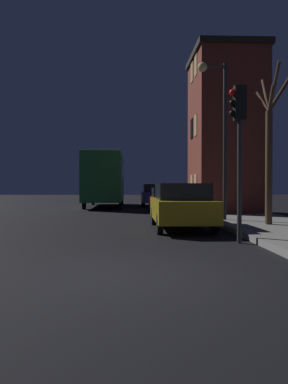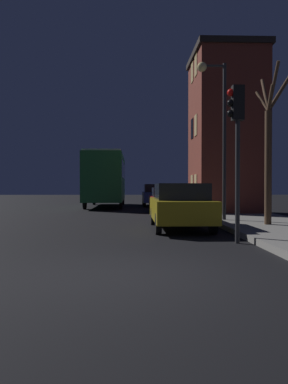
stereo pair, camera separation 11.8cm
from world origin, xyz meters
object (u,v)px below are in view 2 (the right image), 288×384
(car_far_lane, at_px, (155,195))
(car_mid_lane, at_px, (167,200))
(bus, at_px, (106,176))
(bare_tree, at_px, (269,146))
(traffic_light, at_px, (237,130))
(car_near_lane, at_px, (180,205))
(streetlamp, at_px, (217,117))

(car_far_lane, bearing_deg, car_mid_lane, -88.34)
(car_mid_lane, bearing_deg, bus, 118.47)
(car_far_lane, bearing_deg, bare_tree, -78.63)
(bus, bearing_deg, traffic_light, -75.31)
(car_near_lane, bearing_deg, car_mid_lane, 88.25)
(traffic_light, relative_size, car_near_lane, 0.91)
(bare_tree, xyz_separation_m, car_far_lane, (-3.07, 15.29, -2.03))
(streetlamp, relative_size, bus, 0.68)
(traffic_light, bearing_deg, bare_tree, 57.53)
(bus, xyz_separation_m, car_far_lane, (3.60, 0.72, -1.40))
(car_mid_lane, bearing_deg, bare_tree, -69.24)
(bare_tree, relative_size, car_mid_lane, 1.34)
(streetlamp, bearing_deg, bus, 112.57)
(car_mid_lane, bearing_deg, car_near_lane, -91.75)
(traffic_light, xyz_separation_m, car_far_lane, (-1.05, 18.46, -2.10))
(streetlamp, relative_size, bare_tree, 1.15)
(bare_tree, bearing_deg, traffic_light, -122.47)
(car_near_lane, bearing_deg, traffic_light, -72.29)
(streetlamp, bearing_deg, bare_tree, -53.10)
(bus, bearing_deg, car_near_lane, -76.01)
(traffic_light, distance_m, bare_tree, 3.77)
(car_near_lane, bearing_deg, bare_tree, -2.27)
(car_mid_lane, relative_size, car_far_lane, 0.93)
(bus, relative_size, car_mid_lane, 2.27)
(bus, distance_m, car_mid_lane, 8.17)
(streetlamp, distance_m, car_far_lane, 13.97)
(bus, bearing_deg, car_far_lane, 11.24)
(streetlamp, relative_size, car_far_lane, 1.43)
(bare_tree, xyz_separation_m, car_mid_lane, (-2.85, 7.51, -2.14))
(car_near_lane, bearing_deg, streetlamp, 45.54)
(bare_tree, relative_size, bus, 0.59)
(traffic_light, distance_m, car_far_lane, 18.61)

